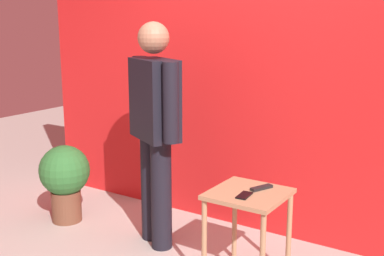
% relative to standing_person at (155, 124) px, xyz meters
% --- Properties ---
extents(back_wall_red, '(4.63, 0.12, 2.64)m').
position_rel_standing_person_xyz_m(back_wall_red, '(0.57, 0.73, 0.34)').
color(back_wall_red, red).
rests_on(back_wall_red, ground_plane).
extents(standing_person, '(0.66, 0.43, 1.74)m').
position_rel_standing_person_xyz_m(standing_person, '(0.00, 0.00, 0.00)').
color(standing_person, black).
rests_on(standing_person, ground_plane).
extents(side_table, '(0.49, 0.49, 0.63)m').
position_rel_standing_person_xyz_m(side_table, '(0.87, -0.12, -0.45)').
color(side_table, tan).
rests_on(side_table, ground_plane).
extents(cell_phone, '(0.08, 0.15, 0.01)m').
position_rel_standing_person_xyz_m(cell_phone, '(0.88, -0.20, -0.34)').
color(cell_phone, black).
rests_on(cell_phone, side_table).
extents(tv_remote, '(0.11, 0.17, 0.02)m').
position_rel_standing_person_xyz_m(tv_remote, '(0.91, -0.02, -0.33)').
color(tv_remote, black).
rests_on(tv_remote, side_table).
extents(potted_plant, '(0.44, 0.44, 0.69)m').
position_rel_standing_person_xyz_m(potted_plant, '(-0.94, -0.09, -0.57)').
color(potted_plant, brown).
rests_on(potted_plant, ground_plane).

